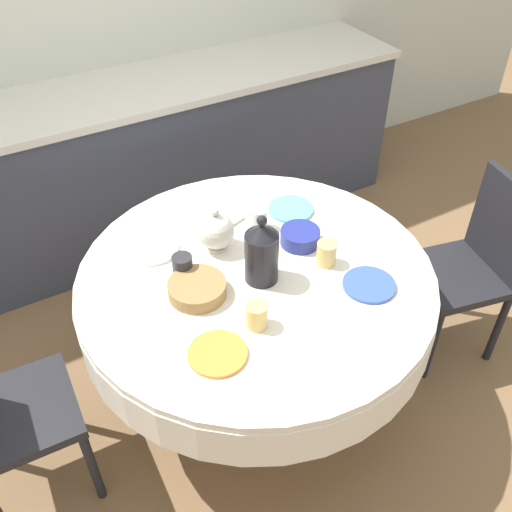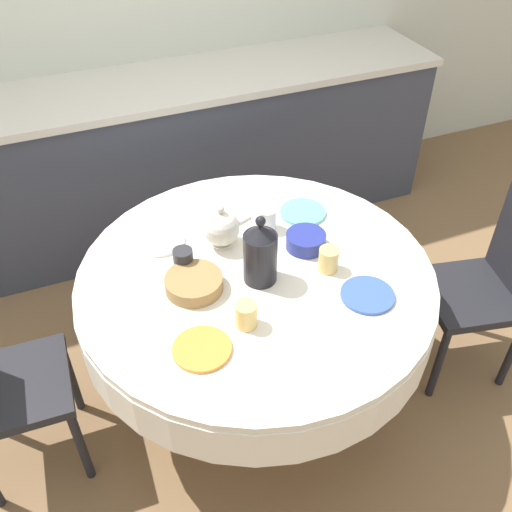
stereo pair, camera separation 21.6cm
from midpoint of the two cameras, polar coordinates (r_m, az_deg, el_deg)
ground_plane at (r=2.76m, az=-2.30°, el=-13.13°), size 12.00×12.00×0.00m
wall_back at (r=3.41m, az=-17.98°, el=23.07°), size 7.00×0.05×2.60m
kitchen_counter at (r=3.43m, az=-13.66°, el=8.70°), size 3.24×0.64×0.95m
dining_table at (r=2.29m, az=-2.70°, el=-3.94°), size 1.40×1.40×0.74m
chair_left at (r=2.74m, az=18.83°, el=-0.60°), size 0.47×0.47×0.91m
plate_near_left at (r=1.93m, az=-7.12°, el=-9.83°), size 0.20×0.20×0.01m
cup_near_left at (r=1.98m, az=-3.08°, el=-6.10°), size 0.08×0.08×0.10m
plate_near_right at (r=2.17m, az=8.47°, el=-3.00°), size 0.20×0.20×0.01m
cup_near_right at (r=2.22m, az=4.31°, el=0.14°), size 0.08×0.08×0.10m
plate_far_left at (r=2.36m, az=-12.80°, el=0.56°), size 0.20×0.20×0.01m
cup_far_left at (r=2.19m, az=-10.15°, el=-1.18°), size 0.08×0.08×0.10m
plate_far_right at (r=2.52m, az=1.05°, el=4.63°), size 0.20×0.20×0.01m
cup_far_right at (r=2.39m, az=-2.36°, el=3.66°), size 0.08×0.08×0.10m
coffee_carafe at (r=2.10m, az=-2.44°, el=0.16°), size 0.13×0.13×0.29m
teapot at (r=2.28m, az=-6.70°, el=2.40°), size 0.21×0.15×0.19m
bread_basket at (r=2.13m, az=-8.86°, el=-3.30°), size 0.22×0.22×0.06m
fruit_bowl at (r=2.32m, az=1.80°, el=1.82°), size 0.16×0.16×0.06m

